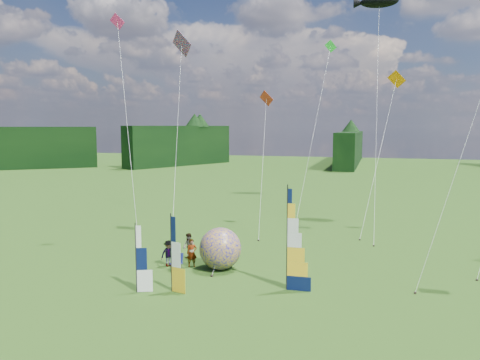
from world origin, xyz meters
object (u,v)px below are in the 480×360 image
(feather_banner_main, at_px, (287,240))
(camp_chair, at_px, (176,262))
(spectator_c, at_px, (169,253))
(kite_whale, at_px, (377,97))
(side_banner_far, at_px, (136,259))
(spectator_b, at_px, (189,247))
(bol_inflatable, at_px, (220,249))
(side_banner_left, at_px, (171,254))
(spectator_a, at_px, (192,253))
(spectator_d, at_px, (221,250))

(feather_banner_main, relative_size, camp_chair, 4.96)
(spectator_c, distance_m, kite_whale, 21.43)
(kite_whale, bearing_deg, side_banner_far, -119.49)
(feather_banner_main, xyz_separation_m, spectator_b, (-6.98, 3.65, -1.80))
(feather_banner_main, height_order, kite_whale, kite_whale)
(bol_inflatable, bearing_deg, camp_chair, -154.32)
(side_banner_left, xyz_separation_m, spectator_c, (-2.02, 3.92, -1.16))
(spectator_b, distance_m, kite_whale, 19.95)
(side_banner_left, xyz_separation_m, spectator_b, (-1.38, 5.55, -1.11))
(spectator_c, bearing_deg, camp_chair, -97.51)
(spectator_a, distance_m, kite_whale, 20.47)
(spectator_d, bearing_deg, spectator_c, 40.32)
(kite_whale, bearing_deg, bol_inflatable, -119.59)
(spectator_d, bearing_deg, side_banner_left, 93.74)
(side_banner_left, distance_m, spectator_c, 4.56)
(side_banner_left, relative_size, spectator_a, 2.30)
(bol_inflatable, relative_size, spectator_d, 1.54)
(spectator_a, height_order, spectator_b, spectator_b)
(side_banner_far, height_order, bol_inflatable, side_banner_far)
(bol_inflatable, xyz_separation_m, kite_whale, (8.53, 14.54, 9.58))
(side_banner_far, height_order, kite_whale, kite_whale)
(feather_banner_main, xyz_separation_m, camp_chair, (-6.77, 1.25, -2.11))
(spectator_c, relative_size, kite_whale, 0.07)
(spectator_a, relative_size, spectator_c, 1.07)
(spectator_a, xyz_separation_m, spectator_c, (-1.40, -0.28, -0.06))
(bol_inflatable, height_order, spectator_d, bol_inflatable)
(feather_banner_main, xyz_separation_m, spectator_a, (-6.23, 2.31, -1.80))
(side_banner_far, height_order, spectator_d, side_banner_far)
(camp_chair, height_order, kite_whale, kite_whale)
(camp_chair, xyz_separation_m, kite_whale, (10.86, 15.66, 10.29))
(feather_banner_main, relative_size, side_banner_far, 1.53)
(side_banner_far, height_order, spectator_c, side_banner_far)
(spectator_d, height_order, kite_whale, kite_whale)
(bol_inflatable, bearing_deg, kite_whale, 59.61)
(feather_banner_main, xyz_separation_m, kite_whale, (4.09, 16.91, 8.17))
(side_banner_left, distance_m, bol_inflatable, 4.48)
(spectator_a, relative_size, spectator_d, 1.05)
(bol_inflatable, height_order, camp_chair, bol_inflatable)
(side_banner_left, bearing_deg, feather_banner_main, 31.92)
(feather_banner_main, relative_size, spectator_a, 3.11)
(bol_inflatable, bearing_deg, feather_banner_main, -28.12)
(bol_inflatable, relative_size, spectator_b, 1.46)
(spectator_a, height_order, spectator_c, spectator_a)
(side_banner_left, height_order, spectator_c, side_banner_left)
(spectator_c, distance_m, spectator_d, 3.21)
(camp_chair, bearing_deg, kite_whale, 68.31)
(bol_inflatable, distance_m, spectator_c, 3.24)
(spectator_a, height_order, camp_chair, spectator_a)
(side_banner_far, distance_m, spectator_c, 4.66)
(camp_chair, bearing_deg, feather_banner_main, 2.63)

